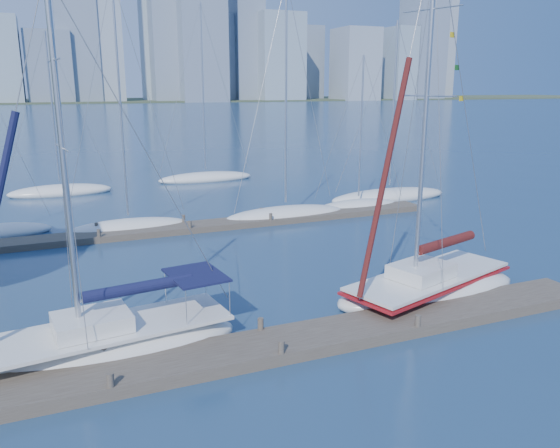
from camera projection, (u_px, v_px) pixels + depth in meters
name	position (u px, v px, depth m)	size (l,w,h in m)	color
ground	(271.00, 352.00, 17.50)	(700.00, 700.00, 0.00)	navy
near_dock	(271.00, 346.00, 17.45)	(26.00, 2.00, 0.40)	#443B32
far_dock	(203.00, 226.00, 32.53)	(30.00, 1.80, 0.36)	#443B32
far_shore	(60.00, 101.00, 304.14)	(800.00, 100.00, 1.50)	#38472D
sailboat_navy	(111.00, 327.00, 17.17)	(8.26, 3.59, 11.80)	silver
sailboat_maroon	(430.00, 271.00, 21.76)	(8.69, 5.01, 14.25)	silver
bg_boat_1	(129.00, 227.00, 32.00)	(7.36, 3.66, 14.28)	silver
bg_boat_3	(286.00, 214.00, 35.03)	(8.51, 4.89, 14.79)	silver
bg_boat_4	(358.00, 206.00, 37.79)	(6.50, 3.46, 10.58)	silver
bg_boat_5	(389.00, 196.00, 40.93)	(9.89, 3.47, 13.13)	silver
bg_boat_6	(61.00, 191.00, 42.88)	(8.07, 3.86, 12.62)	silver
bg_boat_7	(206.00, 177.00, 49.18)	(8.83, 3.60, 15.46)	silver
skyline	(96.00, 33.00, 276.11)	(502.90, 51.31, 119.25)	gray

